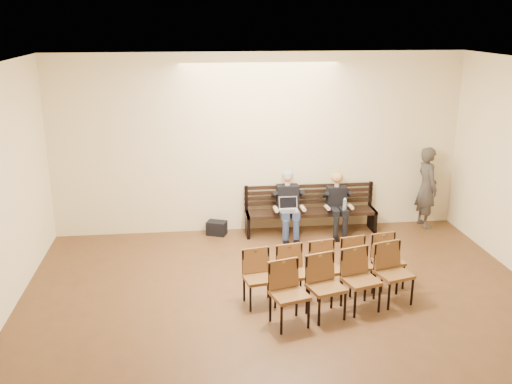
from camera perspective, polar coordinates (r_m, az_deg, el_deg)
The scene contains 11 objects.
ground at distance 7.22m, azimuth 5.39°, elevation -17.75°, with size 10.00×10.00×0.00m, color brown.
room_walls at distance 6.88m, azimuth 4.63°, elevation 3.79°, with size 8.02×10.01×3.51m.
bench at distance 11.37m, azimuth 5.48°, elevation -2.97°, with size 2.60×0.90×0.45m, color black.
seated_man at distance 11.03m, azimuth 3.23°, elevation -1.32°, with size 0.52×0.72×1.26m, color black, non-canonical shape.
seated_woman at distance 11.26m, azimuth 8.13°, elevation -1.55°, with size 0.46×0.64×1.08m, color black, non-canonical shape.
laptop at distance 10.83m, azimuth 3.35°, elevation -1.96°, with size 0.35×0.28×0.26m, color silver.
water_bottle at distance 11.07m, azimuth 8.84°, elevation -1.76°, with size 0.07×0.07×0.24m, color silver.
bag at distance 11.26m, azimuth -3.95°, elevation -3.61°, with size 0.37×0.25×0.27m, color black.
passerby at distance 11.96m, azimuth 16.75°, elevation 1.03°, with size 0.69×0.46×1.90m, color #3B3530.
chair_row_front at distance 8.84m, azimuth 7.01°, elevation -7.74°, with size 2.56×0.46×0.84m, color brown.
chair_row_back at distance 8.35m, azimuth 8.78°, elevation -9.12°, with size 2.20×0.49×0.90m, color brown.
Camera 1 is at (-1.33, -5.77, 4.12)m, focal length 40.00 mm.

